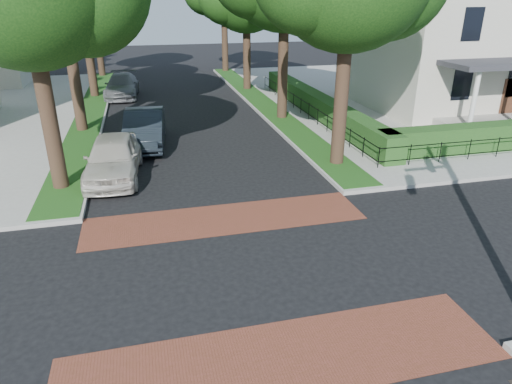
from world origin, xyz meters
The scene contains 12 objects.
ground centered at (0.00, 0.00, 0.00)m, with size 120.00×120.00×0.00m, color black.
sidewalk_ne centered at (19.50, 19.00, 0.07)m, with size 30.00×30.00×0.15m, color gray.
crosswalk_far centered at (0.00, 3.20, 0.01)m, with size 9.00×2.20×0.01m, color brown.
crosswalk_near centered at (0.00, -3.20, 0.01)m, with size 9.00×2.20×0.01m, color brown.
grass_strip_ne centered at (5.40, 19.10, 0.16)m, with size 1.60×29.80×0.02m, color #174915.
grass_strip_nw centered at (-5.40, 19.10, 0.16)m, with size 1.60×29.80×0.02m, color #174915.
hedge_main_road centered at (7.70, 15.00, 0.75)m, with size 1.00×18.00×1.20m, color #184819.
fence_main_road centered at (6.90, 15.00, 0.60)m, with size 0.06×18.00×0.90m, color black, non-canonical shape.
house_victorian centered at (17.51, 15.92, 6.02)m, with size 13.00×13.05×12.48m.
parked_car_front centered at (-3.60, 7.88, 0.84)m, with size 1.99×4.94×1.68m, color beige.
parked_car_middle centered at (-2.30, 11.90, 0.85)m, with size 1.79×5.14×1.69m, color black.
parked_car_rear centered at (-3.60, 23.93, 0.77)m, with size 2.17×5.33×1.55m, color slate.
Camera 1 is at (-2.24, -9.92, 6.74)m, focal length 32.00 mm.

